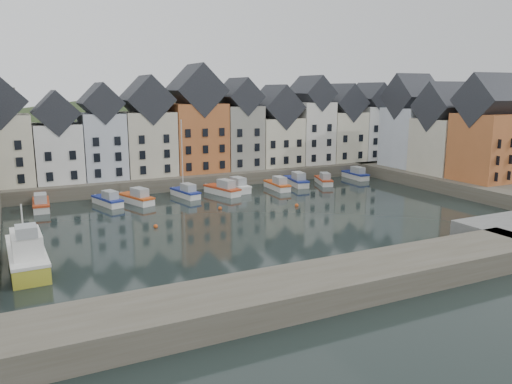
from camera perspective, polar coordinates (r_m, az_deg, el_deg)
ground at (r=60.82m, az=2.22°, el=-3.20°), size 260.00×260.00×0.00m
far_quay at (r=87.58m, az=-7.15°, el=1.97°), size 90.00×16.00×2.00m
right_quay at (r=86.21m, az=23.40°, el=0.94°), size 14.00×54.00×2.00m
near_wall at (r=37.66m, az=4.80°, el=-11.15°), size 50.00×6.00×2.00m
hillside at (r=116.21m, az=-11.14°, el=-5.36°), size 153.60×70.40×64.00m
far_terrace at (r=85.85m, az=-4.80°, el=7.12°), size 72.37×8.16×17.78m
right_terrace at (r=87.84m, az=20.87°, el=6.53°), size 8.30×24.25×16.36m
mooring_buoys at (r=63.76m, az=-3.23°, el=-2.37°), size 20.50×5.50×0.50m
boat_a at (r=71.58m, az=-23.35°, el=-1.28°), size 2.31×6.61×2.51m
boat_b at (r=71.17m, az=-16.56°, el=-0.92°), size 3.53×6.32×2.32m
boat_c at (r=71.31m, az=-13.46°, el=-0.69°), size 4.06×6.79×2.49m
boat_d at (r=74.09m, az=-8.02°, el=-0.02°), size 3.06×6.28×11.52m
boat_e at (r=75.40m, az=-3.81°, el=0.29°), size 3.86×7.02×2.58m
boat_f at (r=77.81m, az=-2.36°, el=0.65°), size 2.97×6.81×2.53m
boat_g at (r=79.12m, az=2.48°, el=0.80°), size 2.15×6.27×2.38m
boat_h at (r=82.66m, az=4.67°, el=1.27°), size 3.08×6.88×2.55m
boat_i at (r=84.34m, az=7.76°, el=1.35°), size 3.60×6.10×2.24m
boat_j at (r=90.51m, az=11.27°, el=1.97°), size 2.19×6.41×2.44m
large_vessel at (r=48.56m, az=-24.71°, el=-6.51°), size 3.36×11.00×5.67m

